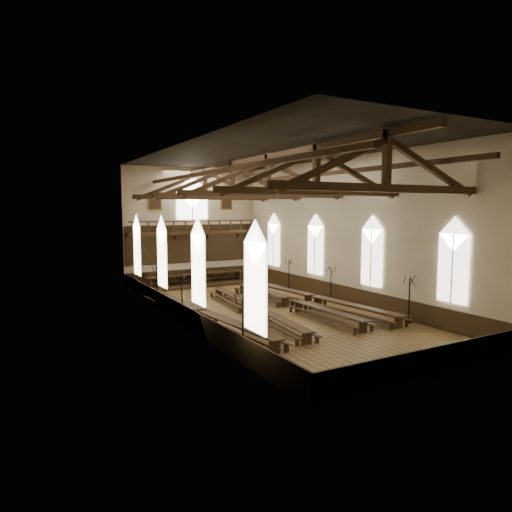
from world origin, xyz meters
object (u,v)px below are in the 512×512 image
Objects in this scene: refectory_row_a at (202,313)px; candelabrum_right_near at (409,309)px; refectory_row_d at (313,298)px; high_table at (196,275)px; candelabrum_left_near at (243,338)px; candelabrum_left_mid at (182,306)px; refectory_row_b at (254,308)px; dais at (196,284)px; candelabrum_right_mid at (331,290)px; candelabrum_left_far at (157,292)px; refectory_row_c at (292,301)px; candelabrum_right_far at (289,280)px.

candelabrum_right_near is at bearing -29.04° from refectory_row_a.
high_table is (-3.69, 11.65, 0.35)m from refectory_row_d.
candelabrum_left_mid is at bearing 90.00° from candelabrum_left_near.
candelabrum_left_near is at bearing -122.37° from refectory_row_b.
refectory_row_d is 1.28× the size of dais.
candelabrum_left_near reaches higher than dais.
candelabrum_left_far is at bearing 156.70° from candelabrum_right_mid.
candelabrum_left_mid is at bearing 147.93° from candelabrum_right_near.
high_table reaches higher than refectory_row_a.
candelabrum_left_mid is at bearing 174.34° from refectory_row_c.
refectory_row_a is at bearing -110.31° from dais.
candelabrum_left_mid is at bearing -115.58° from high_table.
candelabrum_right_near is 7.09m from candelabrum_right_mid.
high_table is at bearing 99.70° from refectory_row_c.
candelabrum_right_near is (6.88, -5.90, 0.34)m from refectory_row_b.
dais is at bearing 99.70° from refectory_row_c.
dais is 1.30× the size of high_table.
candelabrum_right_far is at bearing -42.58° from high_table.
candelabrum_left_far reaches higher than refectory_row_d.
refectory_row_c is at bearing -167.62° from candelabrum_right_mid.
refectory_row_a reaches higher than dais.
refectory_row_d is at bearing -4.55° from candelabrum_left_mid.
candelabrum_left_far is (0.00, 12.62, -0.02)m from candelabrum_left_near.
candelabrum_right_mid is (5.87, -10.80, 0.64)m from dais.
candelabrum_left_far reaches higher than candelabrum_right_far.
high_table is 3.56× the size of candelabrum_right_mid.
refectory_row_c is at bearing -80.30° from dais.
candelabrum_left_mid is 1.12× the size of candelabrum_right_mid.
refectory_row_b is at bearing 139.42° from candelabrum_right_near.
refectory_row_d reaches higher than refectory_row_b.
refectory_row_a is 5.20× the size of candelabrum_left_near.
candelabrum_right_mid is (11.10, 0.13, -0.09)m from candelabrum_left_mid.
candelabrum_left_mid is (0.00, 7.71, -0.02)m from candelabrum_left_near.
candelabrum_left_mid is at bearing -179.30° from candelabrum_right_mid.
candelabrum_left_far is 1.10× the size of candelabrum_right_far.
dais is 4.12× the size of candelabrum_left_mid.
refectory_row_a reaches higher than refectory_row_b.
refectory_row_c is at bearing 4.30° from refectory_row_a.
candelabrum_right_far is (5.87, -5.39, 0.66)m from dais.
refectory_row_a is 12.95m from high_table.
refectory_row_c is 1.58× the size of high_table.
refectory_row_c is (6.48, 0.49, -0.05)m from refectory_row_a.
candelabrum_left_near is (-8.93, -7.00, 0.30)m from refectory_row_d.
refectory_row_d is (4.71, 0.35, 0.07)m from refectory_row_b.
candelabrum_right_mid is at bearing -61.49° from dais.
candelabrum_right_far is at bearing 58.24° from refectory_row_c.
refectory_row_b is 4.99× the size of candelabrum_left_far.
candelabrum_right_mid reaches higher than high_table.
refectory_row_c is 9.17m from candelabrum_left_far.
refectory_row_c is 11.83m from high_table.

